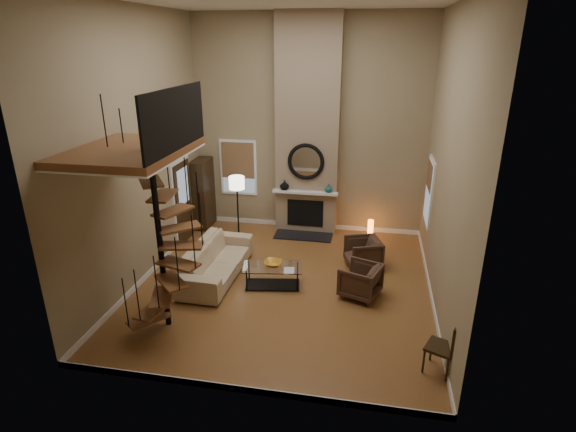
% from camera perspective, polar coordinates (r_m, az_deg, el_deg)
% --- Properties ---
extents(ground, '(6.00, 6.50, 0.01)m').
position_cam_1_polar(ground, '(9.81, -0.44, -8.52)').
color(ground, '#A06833').
rests_on(ground, ground).
extents(back_wall, '(6.00, 0.02, 5.50)m').
position_cam_1_polar(back_wall, '(11.92, 2.58, 10.97)').
color(back_wall, '#988562').
rests_on(back_wall, ground).
extents(front_wall, '(6.00, 0.02, 5.50)m').
position_cam_1_polar(front_wall, '(5.77, -6.72, -0.30)').
color(front_wall, '#988562').
rests_on(front_wall, ground).
extents(left_wall, '(0.02, 6.50, 5.50)m').
position_cam_1_polar(left_wall, '(9.80, -18.14, 7.73)').
color(left_wall, '#988562').
rests_on(left_wall, ground).
extents(right_wall, '(0.02, 6.50, 5.50)m').
position_cam_1_polar(right_wall, '(8.73, 19.34, 6.04)').
color(right_wall, '#988562').
rests_on(right_wall, ground).
extents(baseboard_back, '(6.00, 0.02, 0.12)m').
position_cam_1_polar(baseboard_back, '(12.66, 2.38, -1.12)').
color(baseboard_back, white).
rests_on(baseboard_back, ground).
extents(baseboard_front, '(6.00, 0.02, 0.12)m').
position_cam_1_polar(baseboard_front, '(7.20, -5.73, -20.63)').
color(baseboard_front, white).
rests_on(baseboard_front, ground).
extents(baseboard_left, '(0.02, 6.50, 0.12)m').
position_cam_1_polar(baseboard_left, '(10.69, -16.47, -6.40)').
color(baseboard_left, white).
rests_on(baseboard_left, ground).
extents(baseboard_right, '(0.02, 6.50, 0.12)m').
position_cam_1_polar(baseboard_right, '(9.73, 17.36, -9.41)').
color(baseboard_right, white).
rests_on(baseboard_right, ground).
extents(chimney_breast, '(1.60, 0.38, 5.50)m').
position_cam_1_polar(chimney_breast, '(11.73, 2.45, 10.81)').
color(chimney_breast, '#8F775D').
rests_on(chimney_breast, ground).
extents(hearth, '(1.50, 0.60, 0.04)m').
position_cam_1_polar(hearth, '(12.07, 1.91, -2.47)').
color(hearth, black).
rests_on(hearth, ground).
extents(firebox, '(0.95, 0.02, 0.72)m').
position_cam_1_polar(firebox, '(12.13, 2.15, 0.36)').
color(firebox, black).
rests_on(firebox, chimney_breast).
extents(mantel, '(1.70, 0.18, 0.06)m').
position_cam_1_polar(mantel, '(11.86, 2.13, 2.94)').
color(mantel, white).
rests_on(mantel, chimney_breast).
extents(mirror_frame, '(0.94, 0.10, 0.94)m').
position_cam_1_polar(mirror_frame, '(11.69, 2.23, 6.76)').
color(mirror_frame, black).
rests_on(mirror_frame, chimney_breast).
extents(mirror_disc, '(0.80, 0.01, 0.80)m').
position_cam_1_polar(mirror_disc, '(11.70, 2.24, 6.77)').
color(mirror_disc, white).
rests_on(mirror_disc, chimney_breast).
extents(vase_left, '(0.24, 0.24, 0.25)m').
position_cam_1_polar(vase_left, '(11.94, -0.45, 3.85)').
color(vase_left, black).
rests_on(vase_left, mantel).
extents(vase_right, '(0.20, 0.20, 0.21)m').
position_cam_1_polar(vase_right, '(11.78, 5.06, 3.45)').
color(vase_right, '#174A53').
rests_on(vase_right, mantel).
extents(window_back, '(1.02, 0.06, 1.52)m').
position_cam_1_polar(window_back, '(12.54, -6.19, 6.09)').
color(window_back, white).
rests_on(window_back, back_wall).
extents(window_right, '(0.06, 1.02, 1.52)m').
position_cam_1_polar(window_right, '(10.93, 17.14, 3.04)').
color(window_right, white).
rests_on(window_right, right_wall).
extents(entry_door, '(0.10, 1.05, 2.16)m').
position_cam_1_polar(entry_door, '(11.79, -12.97, 1.77)').
color(entry_door, white).
rests_on(entry_door, ground).
extents(loft, '(1.70, 2.20, 1.09)m').
position_cam_1_polar(loft, '(7.70, -18.46, 7.99)').
color(loft, brown).
rests_on(loft, left_wall).
extents(spiral_stair, '(1.47, 1.47, 4.06)m').
position_cam_1_polar(spiral_stair, '(8.02, -15.60, -2.14)').
color(spiral_stair, black).
rests_on(spiral_stair, ground).
extents(hutch, '(0.39, 0.83, 1.86)m').
position_cam_1_polar(hutch, '(12.64, -10.53, 2.80)').
color(hutch, '#301F10').
rests_on(hutch, ground).
extents(sofa, '(1.02, 2.49, 0.72)m').
position_cam_1_polar(sofa, '(10.07, -8.97, -5.37)').
color(sofa, '#C6AF89').
rests_on(sofa, ground).
extents(armchair_near, '(0.94, 0.93, 0.68)m').
position_cam_1_polar(armchair_near, '(10.51, 9.67, -4.51)').
color(armchair_near, '#462E20').
rests_on(armchair_near, ground).
extents(armchair_far, '(0.94, 0.92, 0.67)m').
position_cam_1_polar(armchair_far, '(9.32, 9.36, -8.01)').
color(armchair_far, '#462E20').
rests_on(armchair_far, ground).
extents(coffee_table, '(1.30, 0.80, 0.45)m').
position_cam_1_polar(coffee_table, '(9.63, -1.92, -7.17)').
color(coffee_table, silver).
rests_on(coffee_table, ground).
extents(bowl, '(0.38, 0.38, 0.09)m').
position_cam_1_polar(bowl, '(9.57, -1.87, -5.90)').
color(bowl, orange).
rests_on(bowl, coffee_table).
extents(book, '(0.25, 0.31, 0.03)m').
position_cam_1_polar(book, '(9.35, -0.03, -6.82)').
color(book, gray).
rests_on(book, coffee_table).
extents(floor_lamp, '(0.39, 0.39, 1.70)m').
position_cam_1_polar(floor_lamp, '(11.41, -6.37, 3.48)').
color(floor_lamp, black).
rests_on(floor_lamp, ground).
extents(accent_lamp, '(0.15, 0.15, 0.53)m').
position_cam_1_polar(accent_lamp, '(12.03, 10.20, -1.70)').
color(accent_lamp, orange).
rests_on(accent_lamp, ground).
extents(side_chair, '(0.56, 0.55, 0.93)m').
position_cam_1_polar(side_chair, '(7.59, 19.17, -14.87)').
color(side_chair, '#301F10').
rests_on(side_chair, ground).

